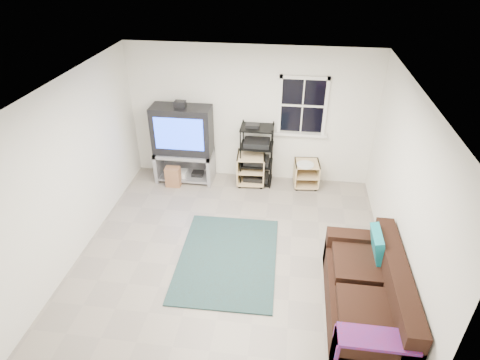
# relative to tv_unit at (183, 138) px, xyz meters

# --- Properties ---
(room) EXTENTS (4.60, 4.62, 4.60)m
(room) POSITION_rel_tv_unit_xyz_m (2.20, 0.27, 0.58)
(room) COLOR gray
(room) RESTS_ON ground
(tv_unit) EXTENTS (1.11, 0.56, 1.63)m
(tv_unit) POSITION_rel_tv_unit_xyz_m (0.00, 0.00, 0.00)
(tv_unit) COLOR gray
(tv_unit) RESTS_ON ground
(av_rack) EXTENTS (0.61, 0.44, 1.22)m
(av_rack) POSITION_rel_tv_unit_xyz_m (1.40, 0.06, -0.37)
(av_rack) COLOR black
(av_rack) RESTS_ON ground
(side_table_left) EXTENTS (0.56, 0.56, 0.62)m
(side_table_left) POSITION_rel_tv_unit_xyz_m (1.30, 0.06, -0.57)
(side_table_left) COLOR #CDB77E
(side_table_left) RESTS_ON ground
(side_table_right) EXTENTS (0.50, 0.51, 0.53)m
(side_table_right) POSITION_rel_tv_unit_xyz_m (2.37, 0.07, -0.60)
(side_table_right) COLOR #CDB77E
(side_table_right) RESTS_ON ground
(sofa) EXTENTS (0.89, 2.00, 0.92)m
(sofa) POSITION_rel_tv_unit_xyz_m (3.12, -2.99, -0.57)
(sofa) COLOR black
(sofa) RESTS_ON ground
(shag_rug) EXTENTS (1.49, 2.03, 0.02)m
(shag_rug) POSITION_rel_tv_unit_xyz_m (1.20, -2.21, -0.88)
(shag_rug) COLOR black
(shag_rug) RESTS_ON ground
(paper_bag) EXTENTS (0.28, 0.18, 0.40)m
(paper_bag) POSITION_rel_tv_unit_xyz_m (-0.17, -0.30, -0.70)
(paper_bag) COLOR brown
(paper_bag) RESTS_ON ground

